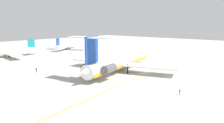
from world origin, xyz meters
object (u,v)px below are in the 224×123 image
Objects in this scene: airliner_far_left at (7,52)px; safety_cone_nose at (113,58)px; airliner_mid_left at (67,46)px; ground_crew_near_nose at (180,91)px; ground_crew_near_tail at (36,69)px; ground_crew_portside at (90,58)px; safety_cone_wingtip at (112,58)px; main_jetliner at (119,62)px.

airliner_far_left reaches higher than safety_cone_nose.
airliner_mid_left reaches higher than ground_crew_near_nose.
ground_crew_near_tail is 31.12m from ground_crew_portside.
airliner_mid_left reaches higher than safety_cone_wingtip.
ground_crew_near_nose is 58.00m from ground_crew_portside.
safety_cone_nose is (21.18, 20.13, -3.46)m from main_jetliner.
main_jetliner is 29.50m from ground_crew_near_tail.
airliner_mid_left is 67.31m from ground_crew_near_tail.
safety_cone_wingtip is at bearing -167.13° from ground_crew_portside.
airliner_mid_left reaches higher than ground_crew_portside.
main_jetliner is 85.13× the size of safety_cone_nose.
airliner_far_left is 53.77m from safety_cone_wingtip.
safety_cone_nose and safety_cone_wingtip have the same top height.
airliner_far_left is 1.13× the size of airliner_mid_left.
safety_cone_nose is 1.85m from safety_cone_wingtip.
airliner_far_left is 43.99m from ground_crew_portside.
ground_crew_near_nose is 0.94× the size of ground_crew_portside.
safety_cone_nose is (31.53, -44.56, -2.35)m from airliner_far_left.
ground_crew_portside is at bearing 146.21° from safety_cone_nose.
ground_crew_near_nose is (-10.26, -27.17, -2.68)m from main_jetliner.
ground_crew_portside is at bearing -24.16° from ground_crew_near_tail.
ground_crew_near_tail is at bearing 179.44° from safety_cone_wingtip.
ground_crew_near_tail is at bearing 45.56° from ground_crew_portside.
airliner_mid_left is at bearing 79.18° from safety_cone_nose.
safety_cone_wingtip is (32.34, -42.90, -2.35)m from airliner_far_left.
safety_cone_wingtip is at bearing -57.73° from ground_crew_near_nose.
ground_crew_near_nose is at bearing -111.92° from ground_crew_near_tail.
ground_crew_near_tail reaches higher than safety_cone_nose.
ground_crew_near_nose is 0.93× the size of ground_crew_near_tail.
ground_crew_near_nose is (0.09, -91.86, -1.57)m from airliner_far_left.
main_jetliner is at bearing -135.26° from safety_cone_wingtip.
airliner_mid_left is 45.26m from ground_crew_portside.
ground_crew_portside is at bearing 55.91° from main_jetliner.
airliner_mid_left is at bearing -76.98° from ground_crew_portside.
airliner_mid_left is 47.79× the size of safety_cone_wingtip.
airliner_far_left is 43.44m from ground_crew_near_tail.
main_jetliner is 26.45× the size of ground_crew_portside.
safety_cone_wingtip is at bearing 64.02° from safety_cone_nose.
airliner_far_left is at bearing 88.50° from main_jetliner.
main_jetliner reaches higher than airliner_far_left.
main_jetliner is 74.22m from airliner_mid_left.
airliner_mid_left is 48.53m from safety_cone_nose.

